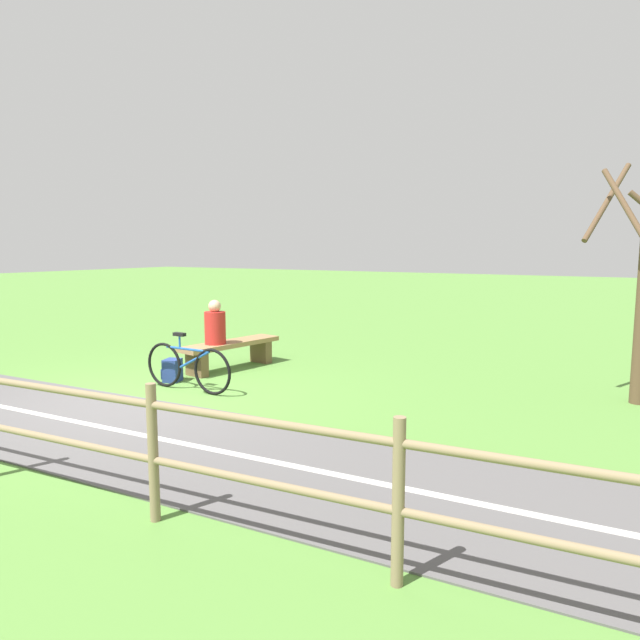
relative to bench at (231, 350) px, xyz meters
name	(u,v)px	position (x,y,z in m)	size (l,w,h in m)	color
ground_plane	(139,400)	(2.27, 0.21, -0.34)	(80.00, 80.00, 0.00)	#548438
paved_path	(369,482)	(3.19, 4.21, -0.33)	(2.41, 36.00, 0.02)	#565454
path_centre_line	(369,481)	(3.19, 4.21, -0.32)	(0.10, 32.00, 0.00)	silver
bench	(231,350)	(0.00, 0.00, 0.00)	(2.02, 0.78, 0.49)	#937047
person_seated	(215,325)	(0.33, -0.05, 0.46)	(0.41, 0.41, 0.76)	#B2231E
bicycle	(188,367)	(1.53, 0.44, 0.02)	(0.08, 1.64, 0.86)	black
backpack	(172,370)	(1.22, -0.19, -0.16)	(0.33, 0.33, 0.36)	navy
fence_roadside	(153,440)	(4.68, 3.08, 0.31)	(1.03, 11.87, 1.10)	#847051
tree_far_right	(640,301)	(-1.06, 6.19, 1.07)	(1.42, 1.25, 3.33)	brown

